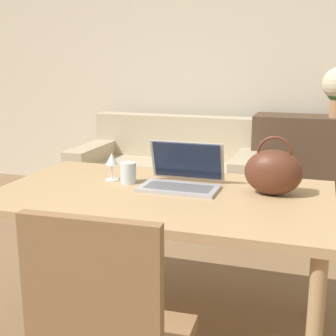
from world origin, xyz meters
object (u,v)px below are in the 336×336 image
(chair, at_px, (109,336))
(drinking_glass, at_px, (128,173))
(wine_glass, at_px, (112,161))
(couch, at_px, (169,177))
(laptop, at_px, (183,175))
(handbag, at_px, (273,172))

(chair, height_order, drinking_glass, chair)
(drinking_glass, distance_m, wine_glass, 0.12)
(couch, relative_size, wine_glass, 11.64)
(chair, xyz_separation_m, laptop, (-0.04, 0.96, 0.29))
(handbag, bearing_deg, drinking_glass, -178.46)
(chair, bearing_deg, wine_glass, 111.53)
(laptop, xyz_separation_m, handbag, (0.44, -0.00, 0.05))
(wine_glass, distance_m, handbag, 0.82)
(wine_glass, relative_size, handbag, 0.52)
(handbag, bearing_deg, couch, 120.84)
(drinking_glass, xyz_separation_m, wine_glass, (-0.10, 0.03, 0.05))
(laptop, xyz_separation_m, drinking_glass, (-0.28, -0.02, -0.01))
(couch, distance_m, handbag, 2.23)
(chair, distance_m, wine_glass, 1.11)
(couch, height_order, wine_glass, wine_glass)
(couch, distance_m, laptop, 2.03)
(chair, relative_size, drinking_glass, 8.86)
(couch, bearing_deg, wine_glass, -81.20)
(chair, distance_m, laptop, 1.00)
(couch, xyz_separation_m, handbag, (1.10, -1.85, 0.57))
(chair, bearing_deg, drinking_glass, 106.76)
(couch, bearing_deg, chair, -75.79)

